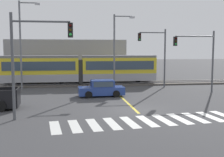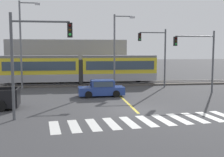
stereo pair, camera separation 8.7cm
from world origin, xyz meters
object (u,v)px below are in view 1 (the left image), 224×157
(traffic_light_mid_right, at_px, (200,52))
(traffic_light_far_right, at_px, (156,49))
(traffic_light_near_left, at_px, (33,51))
(sedan_crossing, at_px, (101,89))
(light_rail_tram, at_px, (80,68))
(street_lamp_centre, at_px, (116,46))
(street_lamp_west, at_px, (22,40))

(traffic_light_mid_right, xyz_separation_m, traffic_light_far_right, (-3.07, 4.45, 0.27))
(traffic_light_near_left, bearing_deg, traffic_light_far_right, 47.74)
(sedan_crossing, bearing_deg, light_rail_tram, 100.64)
(light_rail_tram, xyz_separation_m, traffic_light_near_left, (-3.46, -16.66, 2.22))
(traffic_light_near_left, relative_size, traffic_light_mid_right, 1.06)
(sedan_crossing, distance_m, traffic_light_far_right, 9.36)
(sedan_crossing, xyz_separation_m, street_lamp_centre, (2.30, 5.45, 4.00))
(sedan_crossing, height_order, traffic_light_mid_right, traffic_light_mid_right)
(street_lamp_west, xyz_separation_m, street_lamp_centre, (10.26, -0.69, -0.67))
(sedan_crossing, bearing_deg, street_lamp_centre, 67.12)
(street_lamp_centre, bearing_deg, light_rail_tram, 140.42)
(sedan_crossing, relative_size, traffic_light_far_right, 0.64)
(sedan_crossing, xyz_separation_m, street_lamp_west, (-7.96, 6.13, 4.67))
(light_rail_tram, bearing_deg, sedan_crossing, -79.36)
(light_rail_tram, distance_m, traffic_light_mid_right, 14.18)
(light_rail_tram, bearing_deg, traffic_light_far_right, -22.27)
(light_rail_tram, relative_size, sedan_crossing, 4.34)
(light_rail_tram, distance_m, traffic_light_near_left, 17.16)
(traffic_light_mid_right, xyz_separation_m, street_lamp_west, (-17.91, 5.37, 1.31))
(traffic_light_near_left, height_order, street_lamp_west, street_lamp_west)
(traffic_light_mid_right, relative_size, street_lamp_west, 0.65)
(traffic_light_near_left, bearing_deg, street_lamp_centre, 61.12)
(street_lamp_centre, bearing_deg, traffic_light_mid_right, -31.47)
(street_lamp_west, distance_m, street_lamp_centre, 10.30)
(sedan_crossing, height_order, street_lamp_centre, street_lamp_centre)
(traffic_light_far_right, xyz_separation_m, street_lamp_west, (-14.83, 0.92, 1.04))
(street_lamp_centre, bearing_deg, traffic_light_far_right, -2.92)
(traffic_light_near_left, distance_m, traffic_light_far_right, 17.80)
(traffic_light_near_left, height_order, traffic_light_mid_right, traffic_light_near_left)
(traffic_light_near_left, distance_m, street_lamp_west, 14.43)
(sedan_crossing, bearing_deg, street_lamp_west, 142.37)
(street_lamp_west, bearing_deg, sedan_crossing, -37.63)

